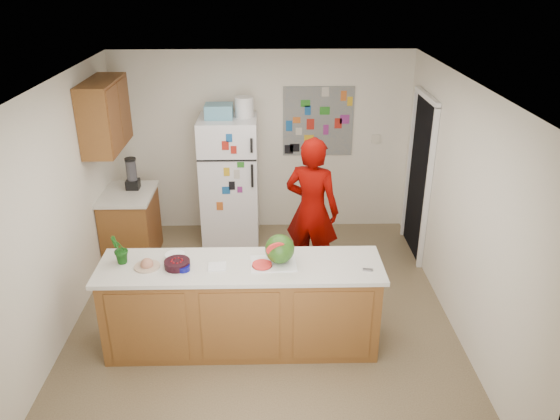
{
  "coord_description": "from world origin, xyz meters",
  "views": [
    {
      "loc": [
        0.07,
        -4.95,
        3.5
      ],
      "look_at": [
        0.19,
        0.2,
        1.16
      ],
      "focal_mm": 35.0,
      "sensor_mm": 36.0,
      "label": 1
    }
  ],
  "objects_px": {
    "refrigerator": "(230,180)",
    "watermelon": "(280,249)",
    "cherry_bowl": "(177,264)",
    "person": "(312,210)"
  },
  "relations": [
    {
      "from": "watermelon",
      "to": "cherry_bowl",
      "type": "xyz_separation_m",
      "value": [
        -0.95,
        -0.06,
        -0.12
      ]
    },
    {
      "from": "person",
      "to": "watermelon",
      "type": "xyz_separation_m",
      "value": [
        -0.4,
        -1.28,
        0.19
      ]
    },
    {
      "from": "person",
      "to": "watermelon",
      "type": "bearing_deg",
      "value": 95.14
    },
    {
      "from": "refrigerator",
      "to": "cherry_bowl",
      "type": "bearing_deg",
      "value": -97.88
    },
    {
      "from": "refrigerator",
      "to": "cherry_bowl",
      "type": "relative_size",
      "value": 7.11
    },
    {
      "from": "watermelon",
      "to": "person",
      "type": "bearing_deg",
      "value": 72.49
    },
    {
      "from": "person",
      "to": "watermelon",
      "type": "relative_size",
      "value": 6.38
    },
    {
      "from": "refrigerator",
      "to": "watermelon",
      "type": "xyz_separation_m",
      "value": [
        0.62,
        -2.35,
        0.22
      ]
    },
    {
      "from": "watermelon",
      "to": "cherry_bowl",
      "type": "relative_size",
      "value": 1.16
    },
    {
      "from": "person",
      "to": "refrigerator",
      "type": "bearing_deg",
      "value": -23.81
    }
  ]
}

